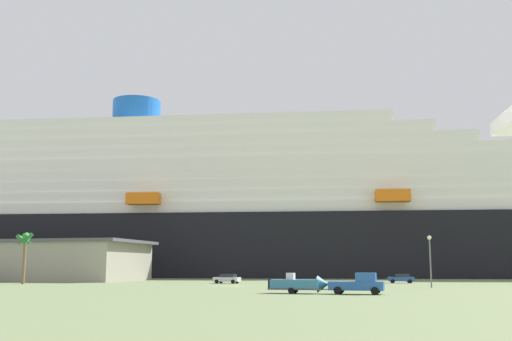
{
  "coord_description": "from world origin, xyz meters",
  "views": [
    {
      "loc": [
        21.71,
        -87.28,
        2.85
      ],
      "look_at": [
        -3.9,
        35.93,
        22.96
      ],
      "focal_mm": 42.15,
      "sensor_mm": 36.0,
      "label": 1
    }
  ],
  "objects": [
    {
      "name": "ground_plane",
      "position": [
        0.0,
        30.0,
        0.0
      ],
      "size": [
        600.0,
        600.0,
        0.0
      ],
      "primitive_type": "plane",
      "color": "#66754C"
    },
    {
      "name": "cruise_ship",
      "position": [
        -6.05,
        71.94,
        16.31
      ],
      "size": [
        304.84,
        65.03,
        61.24
      ],
      "color": "black",
      "rests_on": "ground_plane"
    },
    {
      "name": "pickup_truck",
      "position": [
        19.28,
        -23.49,
        1.04
      ],
      "size": [
        5.74,
        2.62,
        2.2
      ],
      "color": "#2659A5",
      "rests_on": "ground_plane"
    },
    {
      "name": "small_boat_on_trailer",
      "position": [
        13.3,
        -23.03,
        0.97
      ],
      "size": [
        7.27,
        2.35,
        2.15
      ],
      "color": "#595960",
      "rests_on": "ground_plane"
    },
    {
      "name": "palm_tree",
      "position": [
        -35.34,
        1.67,
        6.53
      ],
      "size": [
        3.2,
        3.01,
        8.33
      ],
      "color": "brown",
      "rests_on": "ground_plane"
    },
    {
      "name": "street_lamp",
      "position": [
        28.08,
        -2.6,
        4.62
      ],
      "size": [
        0.56,
        0.56,
        6.96
      ],
      "color": "slate",
      "rests_on": "ground_plane"
    },
    {
      "name": "parked_car_silver_sedan",
      "position": [
        -3.84,
        11.9,
        0.83
      ],
      "size": [
        4.6,
        2.55,
        1.58
      ],
      "color": "silver",
      "rests_on": "ground_plane"
    },
    {
      "name": "parked_car_blue_suv",
      "position": [
        24.84,
        20.31,
        0.83
      ],
      "size": [
        4.5,
        2.36,
        1.58
      ],
      "color": "#264C99",
      "rests_on": "ground_plane"
    }
  ]
}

